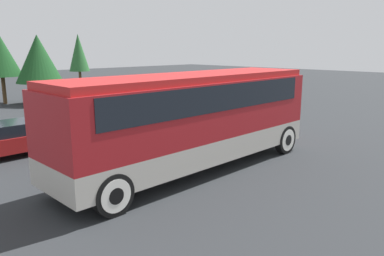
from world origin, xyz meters
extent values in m
plane|color=#26282B|center=(0.00, 0.00, 0.00)|extent=(120.00, 120.00, 0.00)
cube|color=#B7B2A8|center=(0.00, 0.00, 0.86)|extent=(10.01, 2.53, 0.78)
cube|color=maroon|center=(0.00, 0.00, 2.16)|extent=(10.01, 2.53, 1.82)
cube|color=black|center=(0.00, 0.00, 2.61)|extent=(8.81, 2.57, 0.82)
cube|color=#B21E1E|center=(0.00, 0.00, 3.18)|extent=(9.81, 2.32, 0.22)
cube|color=maroon|center=(4.86, 0.00, 1.90)|extent=(0.36, 2.42, 2.08)
cylinder|color=black|center=(4.11, -1.15, 0.56)|extent=(1.12, 0.28, 1.12)
cylinder|color=silver|center=(4.11, -1.15, 0.56)|extent=(0.87, 0.30, 0.87)
cylinder|color=black|center=(4.11, -1.15, 0.56)|extent=(0.42, 0.32, 0.42)
cylinder|color=black|center=(4.11, 1.15, 0.56)|extent=(1.12, 0.28, 1.12)
cylinder|color=silver|center=(4.11, 1.15, 0.56)|extent=(0.87, 0.30, 0.87)
cylinder|color=black|center=(4.11, 1.15, 0.56)|extent=(0.42, 0.32, 0.42)
cylinder|color=black|center=(-3.95, -1.15, 0.56)|extent=(1.12, 0.28, 1.12)
cylinder|color=silver|center=(-3.95, -1.15, 0.56)|extent=(0.87, 0.30, 0.87)
cylinder|color=black|center=(-3.95, -1.15, 0.56)|extent=(0.42, 0.32, 0.42)
cylinder|color=black|center=(-3.95, 1.15, 0.56)|extent=(1.12, 0.28, 1.12)
cylinder|color=silver|center=(-3.95, 1.15, 0.56)|extent=(0.87, 0.30, 0.87)
cylinder|color=black|center=(-3.95, 1.15, 0.56)|extent=(0.42, 0.32, 0.42)
cube|color=maroon|center=(-3.36, 6.32, 0.55)|extent=(4.77, 1.78, 0.59)
cube|color=black|center=(-3.55, 6.32, 1.08)|extent=(2.48, 1.60, 0.47)
cylinder|color=black|center=(-1.44, 5.52, 0.34)|extent=(0.67, 0.22, 0.67)
cylinder|color=black|center=(-1.44, 5.52, 0.34)|extent=(0.26, 0.26, 0.26)
cylinder|color=black|center=(-1.44, 7.12, 0.34)|extent=(0.67, 0.22, 0.67)
cylinder|color=black|center=(-1.44, 7.12, 0.34)|extent=(0.26, 0.26, 0.26)
cube|color=black|center=(4.33, 4.73, 0.53)|extent=(4.12, 1.71, 0.57)
cube|color=black|center=(4.16, 4.73, 1.06)|extent=(2.14, 1.54, 0.48)
cylinder|color=black|center=(5.93, 3.96, 0.33)|extent=(0.66, 0.22, 0.66)
cylinder|color=black|center=(5.93, 3.96, 0.33)|extent=(0.25, 0.26, 0.25)
cylinder|color=black|center=(5.93, 5.49, 0.33)|extent=(0.66, 0.22, 0.66)
cylinder|color=black|center=(5.93, 5.49, 0.33)|extent=(0.25, 0.26, 0.25)
cylinder|color=black|center=(2.73, 3.96, 0.33)|extent=(0.66, 0.22, 0.66)
cylinder|color=black|center=(2.73, 3.96, 0.33)|extent=(0.25, 0.26, 0.25)
cylinder|color=black|center=(2.73, 5.49, 0.33)|extent=(0.66, 0.22, 0.66)
cylinder|color=black|center=(2.73, 5.49, 0.33)|extent=(0.25, 0.26, 0.25)
cylinder|color=brown|center=(3.01, 18.90, 0.80)|extent=(0.28, 0.28, 1.61)
cone|color=#19471E|center=(3.01, 18.90, 3.35)|extent=(3.35, 3.35, 3.48)
cylinder|color=brown|center=(11.14, 27.86, 0.86)|extent=(0.28, 0.28, 1.72)
cone|color=#28602D|center=(11.14, 27.86, 3.64)|extent=(2.10, 2.10, 3.84)
cylinder|color=brown|center=(1.15, 21.11, 1.03)|extent=(0.28, 0.28, 2.06)
cone|color=#19471E|center=(1.15, 21.11, 3.64)|extent=(2.89, 2.89, 3.15)
camera|label=1|loc=(-8.76, -8.72, 4.14)|focal=35.00mm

